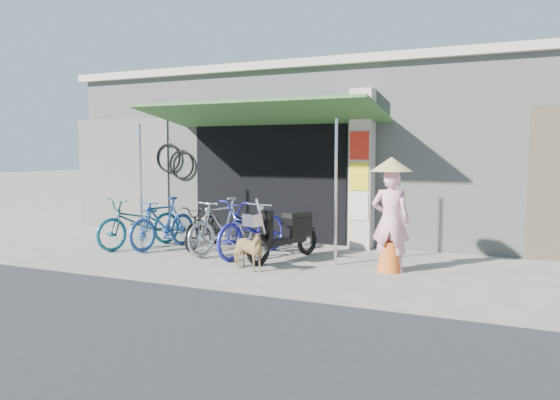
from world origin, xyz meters
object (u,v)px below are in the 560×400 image
at_px(bike_teal, 140,222).
at_px(bike_navy, 253,227).
at_px(nun, 391,215).
at_px(bike_black, 204,227).
at_px(street_dog, 247,250).
at_px(bike_silver, 222,226).
at_px(bike_blue, 163,223).
at_px(moped, 286,233).

relative_size(bike_teal, bike_navy, 0.96).
height_order(bike_navy, nun, nun).
distance_m(bike_black, nun, 3.80).
height_order(street_dog, nun, nun).
bearing_deg(bike_silver, bike_navy, 19.06).
distance_m(bike_blue, moped, 2.55).
distance_m(moped, nun, 1.89).
relative_size(bike_blue, bike_black, 1.04).
bearing_deg(bike_navy, moped, 0.61).
xyz_separation_m(bike_blue, moped, (2.55, -0.01, -0.03)).
xyz_separation_m(bike_black, bike_silver, (0.62, -0.38, 0.10)).
height_order(bike_silver, bike_navy, bike_silver).
xyz_separation_m(bike_teal, bike_silver, (1.76, 0.09, 0.02)).
bearing_deg(street_dog, bike_navy, 41.14).
bearing_deg(bike_blue, bike_black, 42.44).
relative_size(street_dog, nun, 0.42).
relative_size(bike_silver, street_dog, 2.28).
distance_m(bike_navy, moped, 0.68).
bearing_deg(bike_blue, bike_navy, 13.54).
bearing_deg(bike_blue, bike_teal, -161.78).
relative_size(bike_navy, street_dog, 2.59).
bearing_deg(bike_black, bike_teal, -165.19).
relative_size(bike_black, bike_navy, 0.81).
relative_size(bike_blue, moped, 0.93).
relative_size(bike_teal, street_dog, 2.49).
height_order(bike_silver, street_dog, bike_silver).
bearing_deg(bike_teal, bike_blue, 24.55).
bearing_deg(bike_silver, moped, 11.21).
xyz_separation_m(bike_teal, bike_black, (1.14, 0.47, -0.08)).
relative_size(bike_navy, moped, 1.11).
xyz_separation_m(street_dog, nun, (2.03, 0.84, 0.56)).
bearing_deg(bike_silver, bike_blue, -165.51).
xyz_separation_m(bike_black, bike_navy, (1.22, -0.31, 0.10)).
distance_m(bike_blue, nun, 4.40).
distance_m(bike_teal, bike_navy, 2.37).
relative_size(bike_black, bike_silver, 0.92).
distance_m(bike_navy, street_dog, 1.25).
bearing_deg(moped, bike_black, -175.88).
relative_size(bike_black, moped, 0.89).
bearing_deg(moped, bike_silver, -165.34).
xyz_separation_m(bike_silver, bike_navy, (0.60, 0.06, -0.00)).
distance_m(bike_navy, nun, 2.55).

